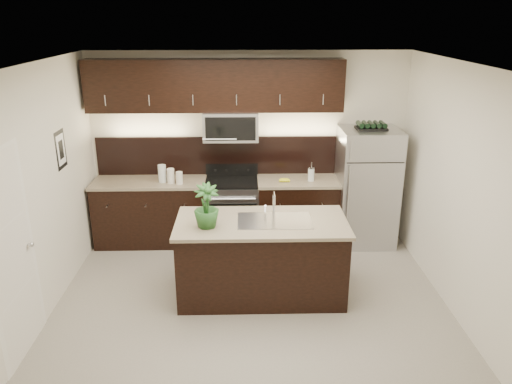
# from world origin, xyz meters

# --- Properties ---
(ground) EXTENTS (4.50, 4.50, 0.00)m
(ground) POSITION_xyz_m (0.00, 0.00, 0.00)
(ground) COLOR gray
(ground) RESTS_ON ground
(room_walls) EXTENTS (4.52, 4.02, 2.71)m
(room_walls) POSITION_xyz_m (-0.11, -0.04, 1.70)
(room_walls) COLOR beige
(room_walls) RESTS_ON ground
(counter_run) EXTENTS (3.51, 0.65, 0.94)m
(counter_run) POSITION_xyz_m (-0.46, 1.69, 0.47)
(counter_run) COLOR black
(counter_run) RESTS_ON ground
(upper_fixtures) EXTENTS (3.49, 0.40, 1.66)m
(upper_fixtures) POSITION_xyz_m (-0.43, 1.84, 2.14)
(upper_fixtures) COLOR black
(upper_fixtures) RESTS_ON counter_run
(island) EXTENTS (1.96, 0.96, 0.94)m
(island) POSITION_xyz_m (0.12, 0.20, 0.47)
(island) COLOR black
(island) RESTS_ON ground
(sink_faucet) EXTENTS (0.84, 0.50, 0.28)m
(sink_faucet) POSITION_xyz_m (0.27, 0.21, 0.96)
(sink_faucet) COLOR silver
(sink_faucet) RESTS_ON island
(refrigerator) EXTENTS (0.81, 0.73, 1.68)m
(refrigerator) POSITION_xyz_m (1.67, 1.63, 0.84)
(refrigerator) COLOR #B2B2B7
(refrigerator) RESTS_ON ground
(wine_rack) EXTENTS (0.41, 0.26, 0.10)m
(wine_rack) POSITION_xyz_m (1.67, 1.63, 1.72)
(wine_rack) COLOR black
(wine_rack) RESTS_ON refrigerator
(plant) EXTENTS (0.35, 0.35, 0.49)m
(plant) POSITION_xyz_m (-0.49, 0.06, 1.19)
(plant) COLOR #234F1F
(plant) RESTS_ON island
(canisters) EXTENTS (0.35, 0.20, 0.25)m
(canisters) POSITION_xyz_m (-1.12, 1.60, 1.05)
(canisters) COLOR silver
(canisters) RESTS_ON counter_run
(french_press) EXTENTS (0.09, 0.09, 0.27)m
(french_press) POSITION_xyz_m (0.87, 1.64, 1.04)
(french_press) COLOR silver
(french_press) RESTS_ON counter_run
(bananas) EXTENTS (0.16, 0.13, 0.05)m
(bananas) POSITION_xyz_m (0.45, 1.61, 0.97)
(bananas) COLOR yellow
(bananas) RESTS_ON counter_run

